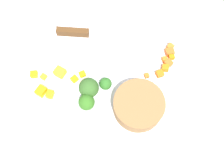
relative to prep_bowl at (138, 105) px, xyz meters
name	(u,v)px	position (x,y,z in m)	size (l,w,h in m)	color
ground_plane	(112,78)	(0.02, 0.09, -0.03)	(4.00, 4.00, 0.00)	gray
cutting_board	(112,77)	(0.02, 0.09, -0.03)	(0.44, 0.39, 0.01)	white
prep_bowl	(138,105)	(0.00, 0.00, 0.00)	(0.11, 0.11, 0.04)	olive
chef_knife	(96,34)	(0.07, 0.20, -0.01)	(0.21, 0.25, 0.02)	silver
carrot_dice_0	(165,68)	(0.11, 0.02, -0.01)	(0.01, 0.01, 0.01)	orange
carrot_dice_1	(170,52)	(0.15, 0.04, -0.01)	(0.02, 0.02, 0.01)	orange
carrot_dice_2	(171,57)	(0.15, 0.02, -0.02)	(0.01, 0.01, 0.01)	orange
carrot_dice_3	(170,47)	(0.17, 0.04, -0.02)	(0.01, 0.01, 0.01)	orange
carrot_dice_4	(147,76)	(0.07, 0.04, -0.02)	(0.01, 0.01, 0.01)	orange
carrot_dice_5	(168,63)	(0.13, 0.02, -0.01)	(0.02, 0.02, 0.01)	orange
carrot_dice_6	(160,74)	(0.09, 0.02, -0.01)	(0.01, 0.02, 0.01)	orange
carrot_dice_7	(165,59)	(0.13, 0.03, -0.01)	(0.01, 0.01, 0.01)	orange
pepper_dice_0	(34,74)	(-0.11, 0.22, -0.01)	(0.01, 0.01, 0.01)	yellow
pepper_dice_1	(60,72)	(-0.06, 0.18, -0.01)	(0.02, 0.02, 0.02)	yellow
pepper_dice_2	(41,91)	(-0.12, 0.18, -0.01)	(0.02, 0.02, 0.02)	yellow
pepper_dice_3	(44,77)	(-0.09, 0.20, -0.02)	(0.01, 0.01, 0.01)	yellow
pepper_dice_4	(50,94)	(-0.11, 0.16, -0.01)	(0.01, 0.02, 0.02)	yellow
pepper_dice_5	(74,79)	(-0.05, 0.15, -0.02)	(0.01, 0.01, 0.01)	yellow
pepper_dice_6	(82,74)	(-0.03, 0.14, -0.02)	(0.01, 0.01, 0.01)	yellow
broccoli_floret_0	(87,102)	(-0.07, 0.08, 0.00)	(0.03, 0.03, 0.04)	#8DAC68
broccoli_floret_1	(106,84)	(-0.01, 0.08, 0.00)	(0.03, 0.03, 0.03)	#91AF5D
broccoli_floret_2	(89,88)	(-0.05, 0.10, 0.00)	(0.04, 0.04, 0.04)	#8CBF62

